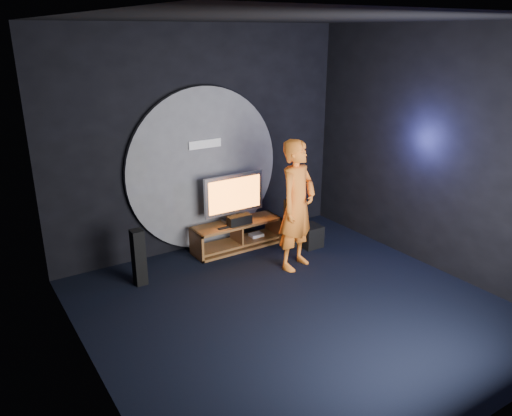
{
  "coord_description": "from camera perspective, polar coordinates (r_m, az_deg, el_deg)",
  "views": [
    {
      "loc": [
        -3.46,
        -4.44,
        3.38
      ],
      "look_at": [
        0.08,
        1.05,
        1.05
      ],
      "focal_mm": 35.0,
      "sensor_mm": 36.0,
      "label": 1
    }
  ],
  "objects": [
    {
      "name": "floor",
      "position": [
        6.57,
        4.45,
        -11.42
      ],
      "size": [
        5.0,
        5.0,
        0.0
      ],
      "primitive_type": "plane",
      "color": "black",
      "rests_on": "ground"
    },
    {
      "name": "back_wall",
      "position": [
        7.93,
        -6.24,
        7.64
      ],
      "size": [
        5.0,
        0.04,
        3.5
      ],
      "primitive_type": "cube",
      "color": "black",
      "rests_on": "ground"
    },
    {
      "name": "front_wall",
      "position": [
        4.29,
        25.7,
        -4.81
      ],
      "size": [
        5.0,
        0.04,
        3.5
      ],
      "primitive_type": "cube",
      "color": "black",
      "rests_on": "ground"
    },
    {
      "name": "left_wall",
      "position": [
        4.83,
        -19.38,
        -1.28
      ],
      "size": [
        0.04,
        5.0,
        3.5
      ],
      "primitive_type": "cube",
      "color": "black",
      "rests_on": "ground"
    },
    {
      "name": "right_wall",
      "position": [
        7.61,
        20.11,
        6.06
      ],
      "size": [
        0.04,
        5.0,
        3.5
      ],
      "primitive_type": "cube",
      "color": "black",
      "rests_on": "ground"
    },
    {
      "name": "ceiling",
      "position": [
        5.63,
        5.45,
        20.81
      ],
      "size": [
        5.0,
        5.0,
        0.01
      ],
      "primitive_type": "cube",
      "color": "black",
      "rests_on": "back_wall"
    },
    {
      "name": "wall_disc_panel",
      "position": [
        7.98,
        -5.94,
        4.43
      ],
      "size": [
        2.6,
        0.11,
        2.6
      ],
      "color": "#515156",
      "rests_on": "ground"
    },
    {
      "name": "media_console",
      "position": [
        8.18,
        -2.18,
        -3.32
      ],
      "size": [
        1.5,
        0.45,
        0.45
      ],
      "color": "brown",
      "rests_on": "ground"
    },
    {
      "name": "tv",
      "position": [
        7.99,
        -2.53,
        1.37
      ],
      "size": [
        1.05,
        0.22,
        0.79
      ],
      "color": "#A4A5AC",
      "rests_on": "media_console"
    },
    {
      "name": "center_speaker",
      "position": [
        7.97,
        -1.9,
        -1.37
      ],
      "size": [
        0.4,
        0.15,
        0.15
      ],
      "primitive_type": "cube",
      "color": "black",
      "rests_on": "media_console"
    },
    {
      "name": "remote",
      "position": [
        7.84,
        -3.73,
        -2.29
      ],
      "size": [
        0.18,
        0.05,
        0.02
      ],
      "primitive_type": "cube",
      "color": "black",
      "rests_on": "media_console"
    },
    {
      "name": "tower_speaker_left",
      "position": [
        7.15,
        -13.26,
        -5.51
      ],
      "size": [
        0.16,
        0.18,
        0.81
      ],
      "primitive_type": "cube",
      "color": "black",
      "rests_on": "ground"
    },
    {
      "name": "tower_speaker_right",
      "position": [
        8.17,
        3.97,
        -1.76
      ],
      "size": [
        0.16,
        0.18,
        0.81
      ],
      "primitive_type": "cube",
      "color": "black",
      "rests_on": "ground"
    },
    {
      "name": "subwoofer",
      "position": [
        8.29,
        6.23,
        -3.19
      ],
      "size": [
        0.33,
        0.33,
        0.36
      ],
      "primitive_type": "cube",
      "color": "black",
      "rests_on": "ground"
    },
    {
      "name": "player",
      "position": [
        7.3,
        4.72,
        0.3
      ],
      "size": [
        0.83,
        0.68,
        1.95
      ],
      "primitive_type": "imported",
      "rotation": [
        0.0,
        0.0,
        0.35
      ],
      "color": "orange",
      "rests_on": "ground"
    }
  ]
}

